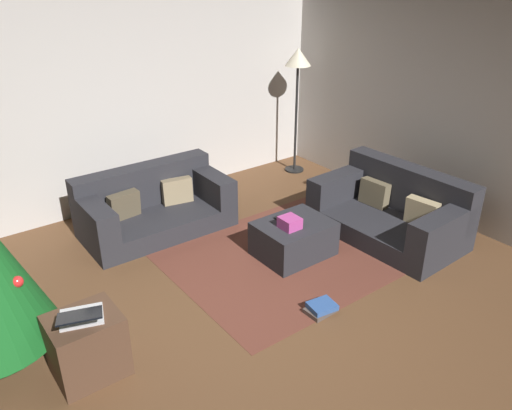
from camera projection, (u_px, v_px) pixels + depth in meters
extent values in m
plane|color=brown|center=(262.00, 330.00, 4.45)|extent=(6.40, 6.40, 0.00)
cube|color=#BCB7B2|center=(103.00, 106.00, 6.14)|extent=(6.40, 0.12, 2.60)
cube|color=#B5B0AB|center=(491.00, 121.00, 5.58)|extent=(0.12, 6.40, 2.60)
cube|color=#26262B|center=(158.00, 222.00, 6.00)|extent=(1.70, 0.89, 0.23)
cube|color=#26262B|center=(143.00, 185.00, 6.08)|extent=(1.69, 0.26, 0.49)
cube|color=#26262B|center=(210.00, 185.00, 6.27)|extent=(0.25, 0.87, 0.34)
cube|color=#26262B|center=(94.00, 217.00, 5.49)|extent=(0.25, 0.87, 0.34)
cube|color=#8C7A5B|center=(177.00, 191.00, 6.15)|extent=(0.38, 0.20, 0.31)
cube|color=brown|center=(124.00, 205.00, 5.79)|extent=(0.37, 0.18, 0.31)
cube|color=#26262B|center=(386.00, 227.00, 5.90)|extent=(1.03, 1.69, 0.23)
cube|color=#26262B|center=(409.00, 188.00, 5.94)|extent=(0.30, 1.66, 0.53)
cube|color=#26262B|center=(444.00, 228.00, 5.28)|extent=(0.98, 0.27, 0.34)
cube|color=#26262B|center=(341.00, 185.00, 6.27)|extent=(0.98, 0.27, 0.34)
cube|color=tan|center=(422.00, 212.00, 5.64)|extent=(0.18, 0.37, 0.30)
cube|color=brown|center=(374.00, 193.00, 6.11)|extent=(0.16, 0.37, 0.31)
cube|color=#26262B|center=(294.00, 239.00, 5.49)|extent=(0.78, 0.61, 0.38)
cube|color=#B23F8C|center=(290.00, 223.00, 5.29)|extent=(0.19, 0.20, 0.12)
cube|color=black|center=(281.00, 220.00, 5.45)|extent=(0.07, 0.16, 0.02)
sphere|color=red|center=(17.00, 282.00, 3.78)|extent=(0.09, 0.09, 0.09)
sphere|color=red|center=(36.00, 309.00, 3.97)|extent=(0.08, 0.08, 0.08)
cube|color=#4C3323|center=(87.00, 345.00, 3.89)|extent=(0.52, 0.44, 0.52)
cube|color=silver|center=(82.00, 317.00, 3.77)|extent=(0.37, 0.34, 0.02)
cube|color=black|center=(80.00, 316.00, 3.57)|extent=(0.37, 0.33, 0.09)
cube|color=#4C423D|center=(321.00, 310.00, 4.66)|extent=(0.28, 0.20, 0.05)
cube|color=#2D5193|center=(322.00, 306.00, 4.63)|extent=(0.26, 0.23, 0.05)
cylinder|color=black|center=(294.00, 169.00, 7.75)|extent=(0.28, 0.28, 0.02)
cylinder|color=black|center=(296.00, 120.00, 7.42)|extent=(0.04, 0.04, 1.55)
cone|color=beige|center=(298.00, 57.00, 7.02)|extent=(0.36, 0.36, 0.24)
cube|color=brown|center=(293.00, 254.00, 5.58)|extent=(2.60, 2.00, 0.01)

